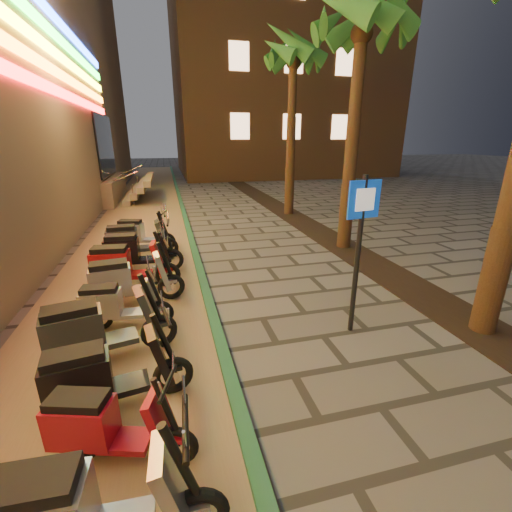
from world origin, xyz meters
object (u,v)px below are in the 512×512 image
object	(u,v)px
pedestrian_sign	(360,235)
scooter_13	(140,233)
scooter_7	(96,329)
scooter_9	(126,281)
scooter_11	(134,251)
scooter_12	(134,241)
scooter_6	(103,376)
scooter_10	(125,265)
scooter_5	(105,426)
scooter_8	(116,305)

from	to	relation	value
pedestrian_sign	scooter_13	distance (m)	6.95
scooter_7	scooter_9	size ratio (longest dim) A/B	1.03
scooter_9	scooter_11	world-z (taller)	scooter_11
pedestrian_sign	scooter_11	bearing A→B (deg)	126.90
pedestrian_sign	scooter_9	xyz separation A→B (m)	(-3.83, 1.92, -1.18)
scooter_12	scooter_11	bearing A→B (deg)	-87.49
scooter_6	scooter_7	bearing A→B (deg)	93.65
scooter_7	scooter_9	bearing A→B (deg)	69.89
scooter_9	scooter_11	bearing A→B (deg)	82.11
scooter_6	scooter_7	xyz separation A→B (m)	(-0.24, 1.05, 0.05)
scooter_6	scooter_13	xyz separation A→B (m)	(0.02, 6.65, -0.01)
scooter_10	scooter_13	world-z (taller)	scooter_10
scooter_9	scooter_13	xyz separation A→B (m)	(0.03, 3.78, -0.04)
scooter_5	scooter_9	distance (m)	3.61
pedestrian_sign	scooter_5	world-z (taller)	pedestrian_sign
scooter_6	scooter_9	bearing A→B (deg)	80.68
pedestrian_sign	scooter_10	world-z (taller)	pedestrian_sign
pedestrian_sign	scooter_10	bearing A→B (deg)	136.21
scooter_10	scooter_12	size ratio (longest dim) A/B	1.01
pedestrian_sign	scooter_9	distance (m)	4.44
scooter_5	scooter_11	size ratio (longest dim) A/B	0.80
scooter_5	scooter_6	xyz separation A→B (m)	(-0.12, 0.73, 0.06)
scooter_7	scooter_11	distance (m)	3.66
scooter_13	pedestrian_sign	bearing A→B (deg)	-41.70
scooter_8	scooter_9	xyz separation A→B (m)	(0.10, 0.86, 0.08)
scooter_6	scooter_11	xyz separation A→B (m)	(0.02, 4.70, 0.04)
scooter_8	scooter_10	distance (m)	1.72
pedestrian_sign	scooter_13	world-z (taller)	pedestrian_sign
scooter_10	scooter_11	xyz separation A→B (m)	(0.13, 0.97, -0.00)
scooter_8	scooter_11	size ratio (longest dim) A/B	0.83
scooter_12	scooter_9	bearing A→B (deg)	-91.44
pedestrian_sign	scooter_5	size ratio (longest dim) A/B	1.80
scooter_5	scooter_10	distance (m)	4.47
scooter_5	scooter_8	distance (m)	2.76
scooter_11	scooter_13	xyz separation A→B (m)	(0.00, 1.95, -0.05)
pedestrian_sign	scooter_6	size ratio (longest dim) A/B	1.56
scooter_5	scooter_13	bearing A→B (deg)	107.98
scooter_9	scooter_10	xyz separation A→B (m)	(-0.10, 0.86, 0.02)
scooter_6	scooter_8	distance (m)	2.02
scooter_6	scooter_8	xyz separation A→B (m)	(-0.10, 2.02, -0.05)
scooter_11	scooter_5	bearing A→B (deg)	-85.86
scooter_11	scooter_12	bearing A→B (deg)	98.35
scooter_10	pedestrian_sign	bearing A→B (deg)	-30.01
scooter_8	scooter_9	distance (m)	0.87
scooter_7	scooter_6	bearing A→B (deg)	-89.59
pedestrian_sign	scooter_8	world-z (taller)	pedestrian_sign
scooter_7	scooter_12	size ratio (longest dim) A/B	1.00
scooter_5	scooter_10	world-z (taller)	scooter_10
scooter_6	scooter_7	size ratio (longest dim) A/B	0.92
scooter_9	scooter_6	bearing A→B (deg)	-96.96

